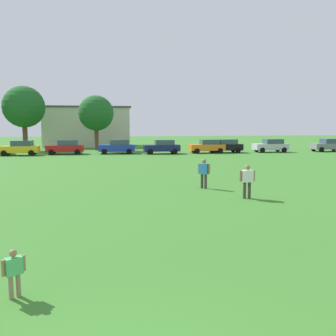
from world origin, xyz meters
The scene contains 15 objects.
ground_plane centered at (0.00, 30.00, 0.00)m, with size 160.00×160.00×0.00m, color #387528.
child_kite_flyer centered at (-1.85, 3.85, 0.59)m, with size 0.40×0.33×1.00m.
adult_bystander centered at (6.44, 12.46, 0.94)m, with size 0.76×0.31×1.59m.
bystander_near_trees centered at (5.16, 15.44, 0.96)m, with size 0.57×0.60×1.62m.
parked_car_yellow_0 centered at (-9.87, 40.05, 0.86)m, with size 4.30×2.02×1.68m.
parked_car_red_1 centered at (-4.87, 40.75, 0.86)m, with size 4.30×2.02×1.68m.
parked_car_blue_2 centered at (1.16, 40.66, 0.86)m, with size 4.30×2.02×1.68m.
parked_car_navy_3 centered at (6.52, 39.61, 0.86)m, with size 4.30×2.02×1.68m.
parked_car_orange_4 centered at (12.23, 39.87, 0.86)m, with size 4.30×2.02×1.68m.
parked_car_black_5 centered at (14.59, 40.07, 0.86)m, with size 4.30×2.02×1.68m.
parked_car_silver_6 centered at (20.65, 39.96, 0.86)m, with size 4.30×2.02×1.68m.
parked_car_gray_7 centered at (28.62, 39.82, 0.86)m, with size 4.30×2.02×1.68m.
tree_center centered at (-10.99, 48.22, 5.85)m, with size 5.56×5.56×8.67m.
tree_far_right centered at (-1.47, 47.46, 5.05)m, with size 4.80×4.80×7.48m.
house_left centered at (-3.14, 57.57, 3.19)m, with size 13.71×9.00×6.37m.
Camera 1 is at (0.03, -3.40, 3.42)m, focal length 38.62 mm.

